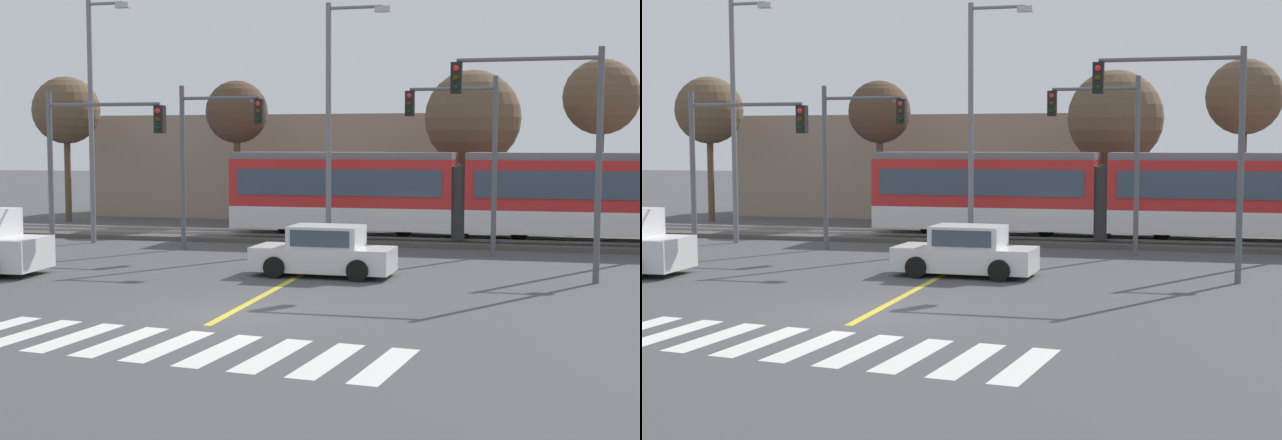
{
  "view_description": "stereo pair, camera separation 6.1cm",
  "coord_description": "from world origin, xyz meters",
  "views": [
    {
      "loc": [
        7.03,
        -19.28,
        3.94
      ],
      "look_at": [
        0.36,
        7.27,
        1.6
      ],
      "focal_mm": 50.0,
      "sensor_mm": 36.0,
      "label": 1
    },
    {
      "loc": [
        7.09,
        -19.27,
        3.94
      ],
      "look_at": [
        0.36,
        7.27,
        1.6
      ],
      "focal_mm": 50.0,
      "sensor_mm": 36.0,
      "label": 2
    }
  ],
  "objects": [
    {
      "name": "ground_plane",
      "position": [
        0.0,
        0.0,
        0.0
      ],
      "size": [
        200.0,
        200.0,
        0.0
      ],
      "primitive_type": "plane",
      "color": "#474749"
    },
    {
      "name": "track_bed",
      "position": [
        0.0,
        16.15,
        0.09
      ],
      "size": [
        120.0,
        4.0,
        0.18
      ],
      "primitive_type": "cube",
      "color": "#4C4742",
      "rests_on": "ground"
    },
    {
      "name": "rail_near",
      "position": [
        0.0,
        15.43,
        0.23
      ],
      "size": [
        120.0,
        0.08,
        0.1
      ],
      "primitive_type": "cube",
      "color": "#939399",
      "rests_on": "track_bed"
    },
    {
      "name": "rail_far",
      "position": [
        0.0,
        16.87,
        0.23
      ],
      "size": [
        120.0,
        0.08,
        0.1
      ],
      "primitive_type": "cube",
      "color": "#939399",
      "rests_on": "track_bed"
    },
    {
      "name": "light_rail_tram",
      "position": [
        3.88,
        16.15,
        2.05
      ],
      "size": [
        18.5,
        2.64,
        3.43
      ],
      "color": "silver",
      "rests_on": "track_bed"
    },
    {
      "name": "crosswalk_stripe_1",
      "position": [
        -3.28,
        -3.01,
        0.0
      ],
      "size": [
        0.88,
        2.85,
        0.01
      ],
      "primitive_type": "cube",
      "rotation": [
        0.0,
        0.0,
        -0.12
      ],
      "color": "silver",
      "rests_on": "ground"
    },
    {
      "name": "crosswalk_stripe_2",
      "position": [
        -2.19,
        -3.14,
        0.0
      ],
      "size": [
        0.88,
        2.85,
        0.01
      ],
      "primitive_type": "cube",
      "rotation": [
        0.0,
        0.0,
        -0.12
      ],
      "color": "silver",
      "rests_on": "ground"
    },
    {
      "name": "crosswalk_stripe_3",
      "position": [
        -1.09,
        -3.26,
        0.0
      ],
      "size": [
        0.88,
        2.85,
        0.01
      ],
      "primitive_type": "cube",
      "rotation": [
        0.0,
        0.0,
        -0.12
      ],
      "color": "silver",
      "rests_on": "ground"
    },
    {
      "name": "crosswalk_stripe_4",
      "position": [
        0.0,
        -3.39,
        0.0
      ],
      "size": [
        0.88,
        2.85,
        0.01
      ],
      "primitive_type": "cube",
      "rotation": [
        0.0,
        0.0,
        -0.12
      ],
      "color": "silver",
      "rests_on": "ground"
    },
    {
      "name": "crosswalk_stripe_5",
      "position": [
        1.09,
        -3.52,
        0.0
      ],
      "size": [
        0.88,
        2.85,
        0.01
      ],
      "primitive_type": "cube",
      "rotation": [
        0.0,
        0.0,
        -0.12
      ],
      "color": "silver",
      "rests_on": "ground"
    },
    {
      "name": "crosswalk_stripe_6",
      "position": [
        2.19,
        -3.64,
        0.0
      ],
      "size": [
        0.88,
        2.85,
        0.01
      ],
      "primitive_type": "cube",
      "rotation": [
        0.0,
        0.0,
        -0.12
      ],
      "color": "silver",
      "rests_on": "ground"
    },
    {
      "name": "crosswalk_stripe_7",
      "position": [
        3.28,
        -3.77,
        0.0
      ],
      "size": [
        0.88,
        2.85,
        0.01
      ],
      "primitive_type": "cube",
      "rotation": [
        0.0,
        0.0,
        -0.12
      ],
      "color": "silver",
      "rests_on": "ground"
    },
    {
      "name": "crosswalk_stripe_8",
      "position": [
        4.37,
        -3.89,
        0.0
      ],
      "size": [
        0.88,
        2.85,
        0.01
      ],
      "primitive_type": "cube",
      "rotation": [
        0.0,
        0.0,
        -0.12
      ],
      "color": "silver",
      "rests_on": "ground"
    },
    {
      "name": "lane_centre_line",
      "position": [
        0.0,
        6.38,
        0.0
      ],
      "size": [
        0.2,
        15.54,
        0.01
      ],
      "primitive_type": "cube",
      "color": "gold",
      "rests_on": "ground"
    },
    {
      "name": "sedan_crossing",
      "position": [
        0.71,
        6.38,
        0.7
      ],
      "size": [
        4.26,
        2.03,
        1.52
      ],
      "color": "silver",
      "rests_on": "ground"
    },
    {
      "name": "traffic_light_far_right",
      "position": [
        4.32,
        12.46,
        4.12
      ],
      "size": [
        3.25,
        0.38,
        6.3
      ],
      "color": "#515459",
      "rests_on": "ground"
    },
    {
      "name": "traffic_light_far_left",
      "position": [
        -4.94,
        11.61,
        3.97
      ],
      "size": [
        3.25,
        0.38,
        6.09
      ],
      "color": "#515459",
      "rests_on": "ground"
    },
    {
      "name": "traffic_light_mid_right",
      "position": [
        7.16,
        6.86,
        4.46
      ],
      "size": [
        4.25,
        0.38,
        6.64
      ],
      "color": "#515459",
      "rests_on": "ground"
    },
    {
      "name": "traffic_light_mid_left",
      "position": [
        -7.57,
        7.54,
        3.8
      ],
      "size": [
        4.25,
        0.38,
        5.69
      ],
      "color": "#515459",
      "rests_on": "ground"
    },
    {
      "name": "street_lamp_west",
      "position": [
        -10.23,
        12.82,
        5.34
      ],
      "size": [
        1.84,
        0.28,
        9.59
      ],
      "color": "slate",
      "rests_on": "ground"
    },
    {
      "name": "street_lamp_centre",
      "position": [
        -0.48,
        12.78,
        5.15
      ],
      "size": [
        2.39,
        0.28,
        9.07
      ],
      "color": "slate",
      "rests_on": "ground"
    },
    {
      "name": "bare_tree_far_west",
      "position": [
        -16.44,
        21.49,
        5.61
      ],
      "size": [
        3.39,
        3.39,
        7.34
      ],
      "color": "brown",
      "rests_on": "ground"
    },
    {
      "name": "bare_tree_west",
      "position": [
        -7.17,
        21.01,
        5.41
      ],
      "size": [
        2.97,
        2.97,
        6.95
      ],
      "color": "brown",
      "rests_on": "ground"
    },
    {
      "name": "bare_tree_east",
      "position": [
        3.96,
        20.42,
        5.06
      ],
      "size": [
        4.21,
        4.21,
        7.18
      ],
      "color": "brown",
      "rests_on": "ground"
    },
    {
      "name": "bare_tree_far_east",
      "position": [
        9.44,
        22.1,
        5.97
      ],
      "size": [
        3.34,
        3.34,
        7.69
      ],
      "color": "brown",
      "rests_on": "ground"
    },
    {
      "name": "building_backdrop_far",
      "position": [
        -5.98,
        27.81,
        2.73
      ],
      "size": [
        21.74,
        6.0,
        5.47
      ],
      "primitive_type": "cube",
      "color": "gray",
      "rests_on": "ground"
    }
  ]
}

